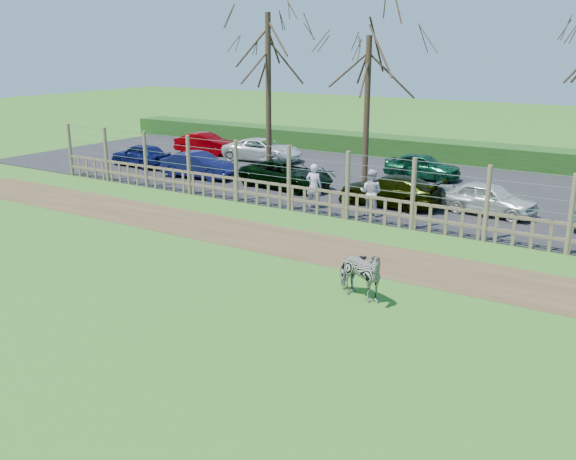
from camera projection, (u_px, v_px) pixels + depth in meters
The scene contains 19 objects.
ground at pixel (205, 287), 16.88m from camera, with size 120.00×120.00×0.00m, color #509F40.
dirt_strip at pixel (296, 243), 20.51m from camera, with size 34.00×2.80×0.01m, color brown.
asphalt at pixel (415, 187), 28.58m from camera, with size 44.00×13.00×0.04m, color #232326.
hedge at pixel (465, 153), 34.08m from camera, with size 46.00×2.00×1.10m, color #1E4716.
fence at pixel (347, 198), 23.11m from camera, with size 30.16×0.16×2.50m.
tree_left at pixel (268, 56), 28.78m from camera, with size 4.80×4.80×7.88m.
tree_mid at pixel (368, 75), 27.45m from camera, with size 4.80×4.80×6.83m.
zebra at pixel (359, 274), 15.89m from camera, with size 0.72×1.58×1.33m, color gray.
visitor_a at pixel (314, 186), 24.57m from camera, with size 0.63×0.41×1.72m, color silver.
visitor_b at pixel (371, 193), 23.49m from camera, with size 0.84×0.65×1.72m, color silver.
crow at pixel (361, 259), 18.67m from camera, with size 0.29×0.21×0.23m.
car_0 at pixel (141, 155), 33.01m from camera, with size 1.42×3.52×1.20m, color #0E134B.
car_1 at pixel (198, 165), 30.23m from camera, with size 1.27×3.64×1.20m, color #12154C.
car_2 at pixel (286, 174), 28.13m from camera, with size 1.99×4.32×1.20m, color black.
car_3 at pixel (390, 190), 25.02m from camera, with size 1.68×4.13×1.20m, color black.
car_4 at pixel (489, 199), 23.71m from camera, with size 1.42×3.52×1.20m, color silver.
car_7 at pixel (206, 144), 36.78m from camera, with size 1.27×3.64×1.20m, color #850005.
car_8 at pixel (263, 150), 34.60m from camera, with size 1.99×4.32×1.20m, color white.
car_10 at pixel (422, 166), 29.96m from camera, with size 1.42×3.52×1.20m, color #0E452A.
Camera 1 is at (10.39, -12.09, 6.15)m, focal length 40.00 mm.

